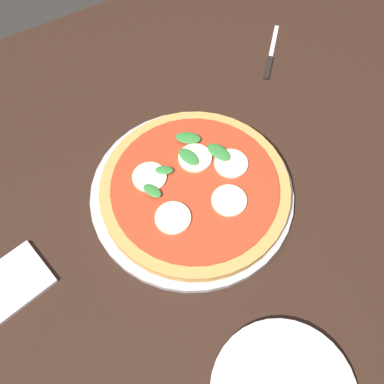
# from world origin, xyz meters

# --- Properties ---
(ground_plane) EXTENTS (6.00, 6.00, 0.00)m
(ground_plane) POSITION_xyz_m (0.00, 0.00, 0.00)
(ground_plane) COLOR #2D2B28
(dining_table) EXTENTS (1.39, 1.14, 0.72)m
(dining_table) POSITION_xyz_m (0.00, 0.00, 0.64)
(dining_table) COLOR black
(dining_table) RESTS_ON ground_plane
(serving_tray) EXTENTS (0.35, 0.35, 0.01)m
(serving_tray) POSITION_xyz_m (-0.08, 0.02, 0.72)
(serving_tray) COLOR #B2B2B7
(serving_tray) RESTS_ON dining_table
(pizza) EXTENTS (0.33, 0.33, 0.03)m
(pizza) POSITION_xyz_m (-0.08, 0.02, 0.74)
(pizza) COLOR tan
(pizza) RESTS_ON serving_tray
(napkin) EXTENTS (0.15, 0.11, 0.01)m
(napkin) POSITION_xyz_m (-0.41, 0.02, 0.72)
(napkin) COLOR white
(napkin) RESTS_ON dining_table
(knife) EXTENTS (0.12, 0.13, 0.01)m
(knife) POSITION_xyz_m (0.23, 0.22, 0.72)
(knife) COLOR black
(knife) RESTS_ON dining_table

